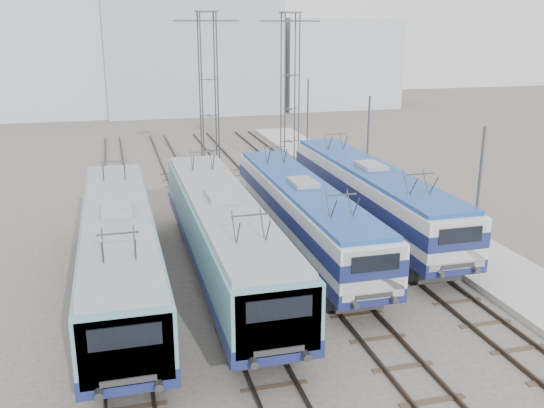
{
  "coord_description": "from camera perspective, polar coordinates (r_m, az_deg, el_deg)",
  "views": [
    {
      "loc": [
        -6.67,
        -20.33,
        11.14
      ],
      "look_at": [
        0.59,
        7.0,
        2.75
      ],
      "focal_mm": 40.0,
      "sensor_mm": 36.0,
      "label": 1
    }
  ],
  "objects": [
    {
      "name": "ground",
      "position": [
        24.12,
        2.97,
        -11.0
      ],
      "size": [
        160.0,
        160.0,
        0.0
      ],
      "primitive_type": "plane",
      "color": "#514C47"
    },
    {
      "name": "locomotive_far_left",
      "position": [
        25.93,
        -14.17,
        -3.96
      ],
      "size": [
        2.92,
        18.43,
        3.47
      ],
      "color": "navy",
      "rests_on": "ground"
    },
    {
      "name": "platform",
      "position": [
        34.75,
        15.08,
        -2.5
      ],
      "size": [
        4.0,
        70.0,
        0.3
      ],
      "primitive_type": "cube",
      "color": "#9E9E99",
      "rests_on": "ground"
    },
    {
      "name": "building_center",
      "position": [
        83.05,
        -7.74,
        14.9
      ],
      "size": [
        22.0,
        14.0,
        18.0
      ],
      "primitive_type": "cube",
      "color": "#929FB2",
      "rests_on": "ground"
    },
    {
      "name": "building_west",
      "position": [
        82.76,
        -20.44,
        12.65
      ],
      "size": [
        18.0,
        12.0,
        14.0
      ],
      "primitive_type": "cube",
      "color": "#A5AEB7",
      "rests_on": "ground"
    },
    {
      "name": "catenary_tower_west",
      "position": [
        43.09,
        -5.98,
        10.44
      ],
      "size": [
        4.5,
        1.2,
        12.0
      ],
      "color": "#3F4247",
      "rests_on": "ground"
    },
    {
      "name": "catenary_tower_east",
      "position": [
        46.46,
        1.7,
        10.96
      ],
      "size": [
        4.5,
        1.2,
        12.0
      ],
      "color": "#3F4247",
      "rests_on": "ground"
    },
    {
      "name": "locomotive_far_right",
      "position": [
        33.54,
        9.29,
        1.05
      ],
      "size": [
        2.87,
        18.15,
        3.41
      ],
      "color": "navy",
      "rests_on": "ground"
    },
    {
      "name": "locomotive_center_left",
      "position": [
        26.87,
        -4.58,
        -2.65
      ],
      "size": [
        2.98,
        18.84,
        3.55
      ],
      "color": "navy",
      "rests_on": "ground"
    },
    {
      "name": "mast_mid",
      "position": [
        38.34,
        8.96,
        4.83
      ],
      "size": [
        0.12,
        0.12,
        7.0
      ],
      "primitive_type": "cylinder",
      "color": "#3F4247",
      "rests_on": "ground"
    },
    {
      "name": "mast_rear",
      "position": [
        49.38,
        3.36,
        7.59
      ],
      "size": [
        0.12,
        0.12,
        7.0
      ],
      "primitive_type": "cylinder",
      "color": "#3F4247",
      "rests_on": "ground"
    },
    {
      "name": "mast_front",
      "position": [
        28.11,
        18.74,
        -0.15
      ],
      "size": [
        0.12,
        0.12,
        7.0
      ],
      "primitive_type": "cylinder",
      "color": "#3F4247",
      "rests_on": "ground"
    },
    {
      "name": "building_east",
      "position": [
        88.01,
        5.71,
        13.09
      ],
      "size": [
        16.0,
        12.0,
        12.0
      ],
      "primitive_type": "cube",
      "color": "#A5AEB7",
      "rests_on": "ground"
    },
    {
      "name": "locomotive_center_right",
      "position": [
        30.19,
        3.0,
        -0.66
      ],
      "size": [
        2.76,
        17.45,
        3.28
      ],
      "color": "navy",
      "rests_on": "ground"
    }
  ]
}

